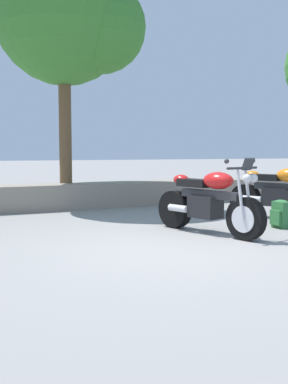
{
  "coord_description": "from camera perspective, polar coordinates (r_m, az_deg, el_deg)",
  "views": [
    {
      "loc": [
        -2.75,
        -5.1,
        1.26
      ],
      "look_at": [
        0.16,
        1.2,
        0.65
      ],
      "focal_mm": 42.86,
      "sensor_mm": 36.0,
      "label": 1
    }
  ],
  "objects": [
    {
      "name": "stone_wall",
      "position": [
        10.32,
        -9.21,
        -0.51
      ],
      "size": [
        36.0,
        0.8,
        0.55
      ],
      "primitive_type": "cube",
      "color": "gray",
      "rests_on": "ground"
    },
    {
      "name": "leafy_tree_far_left",
      "position": [
        10.88,
        -9.03,
        20.6
      ],
      "size": [
        3.23,
        3.07,
        5.26
      ],
      "color": "brown",
      "rests_on": "stone_wall"
    },
    {
      "name": "motorcycle_red_centre",
      "position": [
        7.09,
        8.09,
        -1.3
      ],
      "size": [
        0.89,
        2.03,
        1.18
      ],
      "color": "black",
      "rests_on": "ground"
    },
    {
      "name": "motorcycle_orange_far_right",
      "position": [
        8.94,
        16.64,
        -0.15
      ],
      "size": [
        1.03,
        1.97,
        1.18
      ],
      "color": "black",
      "rests_on": "ground"
    },
    {
      "name": "ground_plane",
      "position": [
        5.93,
        3.52,
        -7.26
      ],
      "size": [
        120.0,
        120.0,
        0.0
      ],
      "primitive_type": "plane",
      "color": "gray"
    },
    {
      "name": "rider_backpack",
      "position": [
        7.91,
        16.68,
        -2.57
      ],
      "size": [
        0.27,
        0.31,
        0.47
      ],
      "color": "#2D6B38",
      "rests_on": "ground"
    }
  ]
}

